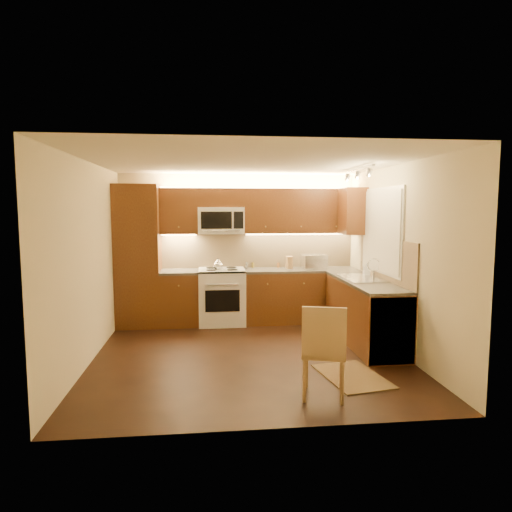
{
  "coord_description": "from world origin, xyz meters",
  "views": [
    {
      "loc": [
        -0.53,
        -5.68,
        1.91
      ],
      "look_at": [
        0.15,
        0.55,
        1.25
      ],
      "focal_mm": 31.37,
      "sensor_mm": 36.0,
      "label": 1
    }
  ],
  "objects": [
    {
      "name": "counter_back_left",
      "position": [
        -0.99,
        1.7,
        0.88
      ],
      "size": [
        0.62,
        0.6,
        0.04
      ],
      "primitive_type": "cube",
      "color": "#312F2D",
      "rests_on": "base_cab_back_left"
    },
    {
      "name": "upper_cab_right_corner",
      "position": [
        1.82,
        1.4,
        1.88
      ],
      "size": [
        0.35,
        0.5,
        0.75
      ],
      "primitive_type": "cube",
      "color": "#411C0E",
      "rests_on": "wall_right"
    },
    {
      "name": "counter_right",
      "position": [
        1.7,
        0.4,
        0.88
      ],
      "size": [
        0.6,
        2.0,
        0.04
      ],
      "primitive_type": "cube",
      "color": "#312F2D",
      "rests_on": "base_cab_right"
    },
    {
      "name": "base_cab_back_right",
      "position": [
        1.04,
        1.7,
        0.43
      ],
      "size": [
        1.92,
        0.6,
        0.86
      ],
      "primitive_type": "cube",
      "color": "#411C0E",
      "rests_on": "floor"
    },
    {
      "name": "base_cab_right",
      "position": [
        1.7,
        0.4,
        0.43
      ],
      "size": [
        0.6,
        2.0,
        0.86
      ],
      "primitive_type": "cube",
      "color": "#411C0E",
      "rests_on": "floor"
    },
    {
      "name": "window_frame",
      "position": [
        1.99,
        0.55,
        1.6
      ],
      "size": [
        0.03,
        1.44,
        1.24
      ],
      "primitive_type": "cube",
      "color": "silver",
      "rests_on": "wall_right"
    },
    {
      "name": "kettle",
      "position": [
        -0.36,
        1.57,
        1.02
      ],
      "size": [
        0.19,
        0.19,
        0.2
      ],
      "primitive_type": null,
      "rotation": [
        0.0,
        0.0,
        -0.1
      ],
      "color": "silver",
      "rests_on": "stove"
    },
    {
      "name": "spice_jar_a",
      "position": [
        0.14,
        1.92,
        0.95
      ],
      "size": [
        0.05,
        0.05,
        0.1
      ],
      "primitive_type": "cylinder",
      "rotation": [
        0.0,
        0.0,
        0.17
      ],
      "color": "silver",
      "rests_on": "counter_back_right"
    },
    {
      "name": "wall_back",
      "position": [
        0.0,
        2.0,
        1.25
      ],
      "size": [
        4.0,
        0.01,
        2.5
      ],
      "primitive_type": "cube",
      "color": "beige",
      "rests_on": "ground"
    },
    {
      "name": "window_blinds",
      "position": [
        1.97,
        0.55,
        1.6
      ],
      "size": [
        0.02,
        1.36,
        1.16
      ],
      "primitive_type": "cube",
      "color": "silver",
      "rests_on": "wall_right"
    },
    {
      "name": "stove",
      "position": [
        -0.3,
        1.68,
        0.46
      ],
      "size": [
        0.76,
        0.65,
        0.92
      ],
      "primitive_type": null,
      "color": "silver",
      "rests_on": "floor"
    },
    {
      "name": "dishwasher",
      "position": [
        1.7,
        -0.3,
        0.43
      ],
      "size": [
        0.58,
        0.6,
        0.84
      ],
      "primitive_type": "cube",
      "color": "silver",
      "rests_on": "floor"
    },
    {
      "name": "wall_right",
      "position": [
        2.0,
        0.0,
        1.25
      ],
      "size": [
        0.01,
        4.0,
        2.5
      ],
      "primitive_type": "cube",
      "color": "beige",
      "rests_on": "ground"
    },
    {
      "name": "floor",
      "position": [
        0.0,
        0.0,
        0.0
      ],
      "size": [
        4.0,
        4.0,
        0.01
      ],
      "primitive_type": "cube",
      "color": "black",
      "rests_on": "ground"
    },
    {
      "name": "spice_jar_b",
      "position": [
        0.25,
        1.94,
        0.95
      ],
      "size": [
        0.05,
        0.05,
        0.09
      ],
      "primitive_type": "cylinder",
      "rotation": [
        0.0,
        0.0,
        -0.06
      ],
      "color": "olive",
      "rests_on": "counter_back_right"
    },
    {
      "name": "spice_jar_c",
      "position": [
        0.14,
        1.81,
        0.95
      ],
      "size": [
        0.05,
        0.05,
        0.11
      ],
      "primitive_type": "cylinder",
      "rotation": [
        0.0,
        0.0,
        -0.04
      ],
      "color": "silver",
      "rests_on": "counter_back_right"
    },
    {
      "name": "backsplash_back",
      "position": [
        0.35,
        1.99,
        1.2
      ],
      "size": [
        3.3,
        0.02,
        0.6
      ],
      "primitive_type": "cube",
      "color": "tan",
      "rests_on": "wall_back"
    },
    {
      "name": "toaster_oven",
      "position": [
        1.26,
        1.7,
        1.02
      ],
      "size": [
        0.43,
        0.34,
        0.24
      ],
      "primitive_type": "cube",
      "rotation": [
        0.0,
        0.0,
        0.1
      ],
      "color": "silver",
      "rests_on": "counter_back_right"
    },
    {
      "name": "ceiling",
      "position": [
        0.0,
        0.0,
        2.5
      ],
      "size": [
        4.0,
        4.0,
        0.01
      ],
      "primitive_type": "cube",
      "color": "beige",
      "rests_on": "ground"
    },
    {
      "name": "dining_chair",
      "position": [
        0.63,
        -1.37,
        0.49
      ],
      "size": [
        0.53,
        0.53,
        0.97
      ],
      "primitive_type": null,
      "rotation": [
        0.0,
        0.0,
        -0.27
      ],
      "color": "#A38249",
      "rests_on": "floor"
    },
    {
      "name": "upper_cab_back_right",
      "position": [
        1.04,
        1.82,
        1.88
      ],
      "size": [
        1.92,
        0.35,
        0.75
      ],
      "primitive_type": "cube",
      "color": "#411C0E",
      "rests_on": "wall_back"
    },
    {
      "name": "wall_front",
      "position": [
        0.0,
        -2.0,
        1.25
      ],
      "size": [
        4.0,
        0.01,
        2.5
      ],
      "primitive_type": "cube",
      "color": "beige",
      "rests_on": "ground"
    },
    {
      "name": "base_cab_back_left",
      "position": [
        -0.99,
        1.7,
        0.43
      ],
      "size": [
        0.62,
        0.6,
        0.86
      ],
      "primitive_type": "cube",
      "color": "#411C0E",
      "rests_on": "floor"
    },
    {
      "name": "track_light_bar",
      "position": [
        1.55,
        0.4,
        2.46
      ],
      "size": [
        0.04,
        1.2,
        0.03
      ],
      "primitive_type": "cube",
      "color": "silver",
      "rests_on": "ceiling"
    },
    {
      "name": "microwave",
      "position": [
        -0.3,
        1.81,
        1.72
      ],
      "size": [
        0.76,
        0.38,
        0.44
      ],
      "primitive_type": null,
      "color": "silver",
      "rests_on": "wall_back"
    },
    {
      "name": "counter_back_right",
      "position": [
        1.04,
        1.7,
        0.88
      ],
      "size": [
        1.92,
        0.6,
        0.04
      ],
      "primitive_type": "cube",
      "color": "#312F2D",
      "rests_on": "base_cab_back_right"
    },
    {
      "name": "backsplash_right",
      "position": [
        1.99,
        0.4,
        1.2
      ],
      "size": [
        0.02,
        2.0,
        0.6
      ],
      "primitive_type": "cube",
      "color": "tan",
      "rests_on": "wall_right"
    },
    {
      "name": "pantry",
      "position": [
        -1.65,
        1.7,
        1.15
      ],
      "size": [
        0.7,
        0.6,
        2.3
      ],
      "primitive_type": "cube",
      "color": "#411C0E",
      "rests_on": "floor"
    },
    {
      "name": "wall_left",
      "position": [
        -2.0,
        0.0,
        1.25
      ],
      "size": [
        0.01,
        4.0,
        2.5
      ],
      "primitive_type": "cube",
      "color": "beige",
      "rests_on": "ground"
    },
    {
      "name": "soap_bottle",
      "position": [
        1.86,
        0.8,
        1.0
      ],
      "size": [
        0.09,
        0.09,
        0.19
      ],
      "primitive_type": "imported",
      "rotation": [
        0.0,
        0.0,
        0.04
      ],
      "color": "white",
      "rests_on": "counter_right"
    },
    {
      "name": "knife_block",
      "position": [
        0.85,
        1.78,
        1.0
      ],
      "size": [
        0.1,
        0.15,
        0.21
      ],
      "primitive_type": "cube",
      "rotation": [
        0.0,
        0.0,
        0.04
      ],
      "color": "#A38249",
      "rests_on": "counter_back_right"
    },
    {
      "name": "rug",
      "position": [
        1.1,
        -0.9,
        0.01
      ],
      "size": [
        0.77,
        1.02,
        0.01
      ],
      "primitive_type": "cube",
      "rotation": [
        0.0,
        0.0,
        0.18
      ],
      "color": "black",
      "rests_on": "floor"
    },
    {
      "name": "upper_cab_bridge",
      "position": [
        -0.3,
        1.82,
        2.09
      ],
      "size": [
        0.76,
        0.35,
        0.31
      ],
      "primitive_type": "cube",
      "color": "#411C0E",
      "rests_on": "wall_back"
    },
    {
      "name": "spice_jar_d",
      "position": [
        0.68,
        1.9,
        0.94
      ],
      "size": [
        0.05,
        0.05,
        0.08
      ],
      "primitive_type": "cylinder",
      "rotation": [
        0.0,
        0.0,
        0.29
      ],
      "color": "#9F642F",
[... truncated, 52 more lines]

